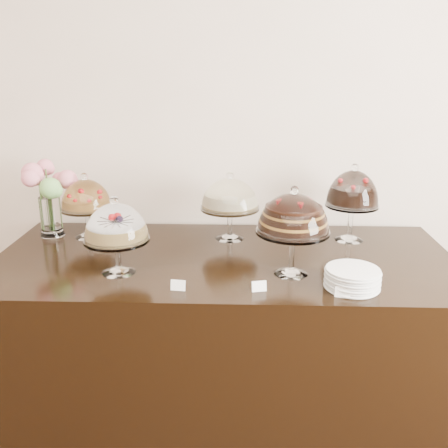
{
  "coord_description": "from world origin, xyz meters",
  "views": [
    {
      "loc": [
        -0.03,
        0.22,
        1.78
      ],
      "look_at": [
        -0.11,
        2.4,
        1.08
      ],
      "focal_mm": 40.0,
      "sensor_mm": 36.0,
      "label": 1
    }
  ],
  "objects_px": {
    "cake_stand_choco_layer": "(293,217)",
    "plate_stack": "(352,278)",
    "display_counter": "(224,339)",
    "cake_stand_fruit_tart": "(86,198)",
    "flower_vase": "(48,190)",
    "cake_stand_cheesecake": "(230,197)",
    "cake_stand_dark_choco": "(353,192)",
    "cake_stand_sugar_sponge": "(116,226)"
  },
  "relations": [
    {
      "from": "cake_stand_choco_layer",
      "to": "plate_stack",
      "type": "relative_size",
      "value": 1.79
    },
    {
      "from": "display_counter",
      "to": "cake_stand_choco_layer",
      "type": "height_order",
      "value": "cake_stand_choco_layer"
    },
    {
      "from": "cake_stand_fruit_tart",
      "to": "flower_vase",
      "type": "distance_m",
      "value": 0.2
    },
    {
      "from": "cake_stand_cheesecake",
      "to": "flower_vase",
      "type": "relative_size",
      "value": 0.91
    },
    {
      "from": "cake_stand_choco_layer",
      "to": "cake_stand_dark_choco",
      "type": "xyz_separation_m",
      "value": [
        0.35,
        0.46,
        -0.01
      ]
    },
    {
      "from": "plate_stack",
      "to": "display_counter",
      "type": "bearing_deg",
      "value": 148.29
    },
    {
      "from": "cake_stand_cheesecake",
      "to": "cake_stand_dark_choco",
      "type": "distance_m",
      "value": 0.63
    },
    {
      "from": "cake_stand_sugar_sponge",
      "to": "cake_stand_fruit_tart",
      "type": "xyz_separation_m",
      "value": [
        -0.27,
        0.47,
        -0.0
      ]
    },
    {
      "from": "cake_stand_choco_layer",
      "to": "flower_vase",
      "type": "bearing_deg",
      "value": 159.03
    },
    {
      "from": "flower_vase",
      "to": "plate_stack",
      "type": "bearing_deg",
      "value": -22.53
    },
    {
      "from": "cake_stand_dark_choco",
      "to": "cake_stand_fruit_tart",
      "type": "xyz_separation_m",
      "value": [
        -1.38,
        0.0,
        -0.04
      ]
    },
    {
      "from": "flower_vase",
      "to": "cake_stand_fruit_tart",
      "type": "bearing_deg",
      "value": -3.97
    },
    {
      "from": "cake_stand_sugar_sponge",
      "to": "plate_stack",
      "type": "distance_m",
      "value": 1.02
    },
    {
      "from": "cake_stand_sugar_sponge",
      "to": "cake_stand_cheesecake",
      "type": "height_order",
      "value": "cake_stand_cheesecake"
    },
    {
      "from": "cake_stand_cheesecake",
      "to": "flower_vase",
      "type": "xyz_separation_m",
      "value": [
        -0.95,
        0.02,
        0.02
      ]
    },
    {
      "from": "plate_stack",
      "to": "cake_stand_cheesecake",
      "type": "bearing_deg",
      "value": 131.19
    },
    {
      "from": "cake_stand_dark_choco",
      "to": "flower_vase",
      "type": "relative_size",
      "value": 1.02
    },
    {
      "from": "cake_stand_sugar_sponge",
      "to": "cake_stand_fruit_tart",
      "type": "distance_m",
      "value": 0.55
    },
    {
      "from": "cake_stand_sugar_sponge",
      "to": "plate_stack",
      "type": "xyz_separation_m",
      "value": [
        1.0,
        -0.13,
        -0.17
      ]
    },
    {
      "from": "cake_stand_choco_layer",
      "to": "cake_stand_cheesecake",
      "type": "relative_size",
      "value": 1.11
    },
    {
      "from": "plate_stack",
      "to": "cake_stand_choco_layer",
      "type": "bearing_deg",
      "value": 149.93
    },
    {
      "from": "cake_stand_choco_layer",
      "to": "cake_stand_fruit_tart",
      "type": "xyz_separation_m",
      "value": [
        -1.04,
        0.46,
        -0.05
      ]
    },
    {
      "from": "display_counter",
      "to": "cake_stand_cheesecake",
      "type": "height_order",
      "value": "cake_stand_cheesecake"
    },
    {
      "from": "cake_stand_fruit_tart",
      "to": "plate_stack",
      "type": "relative_size",
      "value": 1.56
    },
    {
      "from": "cake_stand_dark_choco",
      "to": "cake_stand_fruit_tart",
      "type": "height_order",
      "value": "cake_stand_dark_choco"
    },
    {
      "from": "cake_stand_fruit_tart",
      "to": "plate_stack",
      "type": "bearing_deg",
      "value": -25.14
    },
    {
      "from": "cake_stand_cheesecake",
      "to": "cake_stand_fruit_tart",
      "type": "height_order",
      "value": "cake_stand_cheesecake"
    },
    {
      "from": "cake_stand_choco_layer",
      "to": "cake_stand_dark_choco",
      "type": "height_order",
      "value": "cake_stand_dark_choco"
    },
    {
      "from": "cake_stand_sugar_sponge",
      "to": "flower_vase",
      "type": "xyz_separation_m",
      "value": [
        -0.47,
        0.49,
        0.03
      ]
    },
    {
      "from": "cake_stand_fruit_tart",
      "to": "flower_vase",
      "type": "relative_size",
      "value": 0.88
    },
    {
      "from": "plate_stack",
      "to": "flower_vase",
      "type": "bearing_deg",
      "value": 157.47
    },
    {
      "from": "cake_stand_choco_layer",
      "to": "cake_stand_fruit_tart",
      "type": "distance_m",
      "value": 1.13
    },
    {
      "from": "cake_stand_dark_choco",
      "to": "plate_stack",
      "type": "distance_m",
      "value": 0.64
    },
    {
      "from": "cake_stand_fruit_tart",
      "to": "plate_stack",
      "type": "distance_m",
      "value": 1.42
    },
    {
      "from": "display_counter",
      "to": "flower_vase",
      "type": "height_order",
      "value": "flower_vase"
    },
    {
      "from": "cake_stand_sugar_sponge",
      "to": "cake_stand_cheesecake",
      "type": "relative_size",
      "value": 0.98
    },
    {
      "from": "cake_stand_choco_layer",
      "to": "cake_stand_dark_choco",
      "type": "relative_size",
      "value": 0.98
    },
    {
      "from": "cake_stand_cheesecake",
      "to": "plate_stack",
      "type": "xyz_separation_m",
      "value": [
        0.52,
        -0.59,
        -0.19
      ]
    },
    {
      "from": "cake_stand_cheesecake",
      "to": "plate_stack",
      "type": "height_order",
      "value": "cake_stand_cheesecake"
    },
    {
      "from": "display_counter",
      "to": "cake_stand_dark_choco",
      "type": "relative_size",
      "value": 5.43
    },
    {
      "from": "cake_stand_sugar_sponge",
      "to": "cake_stand_cheesecake",
      "type": "xyz_separation_m",
      "value": [
        0.48,
        0.47,
        0.01
      ]
    },
    {
      "from": "display_counter",
      "to": "cake_stand_sugar_sponge",
      "type": "height_order",
      "value": "cake_stand_sugar_sponge"
    }
  ]
}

